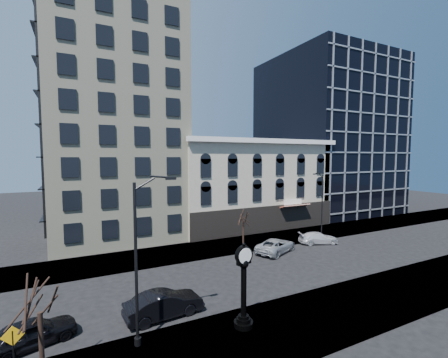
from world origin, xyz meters
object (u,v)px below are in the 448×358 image
street_clock (244,289)px  car_near_b (164,304)px  street_lamp_near (148,215)px  warning_sign (13,345)px  car_near_a (32,333)px

street_clock → car_near_b: street_clock is taller
street_lamp_near → warning_sign: (-6.02, -0.49, -5.08)m
street_lamp_near → car_near_a: size_ratio=2.10×
street_clock → car_near_a: 11.68m
street_lamp_near → warning_sign: street_lamp_near is taller
street_clock → street_lamp_near: (-5.26, 0.95, 4.67)m
street_lamp_near → car_near_b: bearing=62.6°
warning_sign → car_near_b: size_ratio=0.55×
street_clock → car_near_b: 5.36m
warning_sign → car_near_b: warning_sign is taller
street_lamp_near → car_near_a: bearing=158.1°
street_clock → car_near_b: (-3.86, 3.36, -1.59)m
warning_sign → car_near_b: 8.06m
street_clock → car_near_a: street_clock is taller
street_clock → warning_sign: 11.30m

